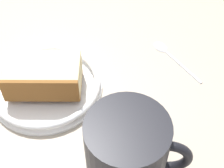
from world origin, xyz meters
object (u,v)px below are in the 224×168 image
tea_mug (128,152)px  small_plate (46,85)px  teaspoon (167,52)px  cake_slice (44,76)px

tea_mug → small_plate: bearing=-128.6°
small_plate → teaspoon: small_plate is taller
small_plate → tea_mug: (11.71, 14.67, 4.59)cm
cake_slice → tea_mug: tea_mug is taller
tea_mug → teaspoon: tea_mug is taller
teaspoon → cake_slice: bearing=-55.9°
teaspoon → small_plate: bearing=-56.5°
cake_slice → teaspoon: cake_slice is taller
small_plate → tea_mug: tea_mug is taller
teaspoon → tea_mug: bearing=-8.1°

